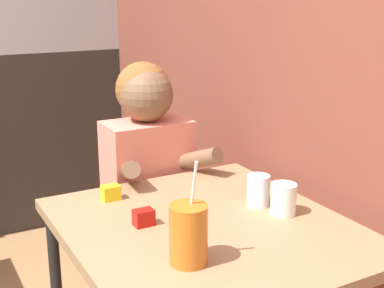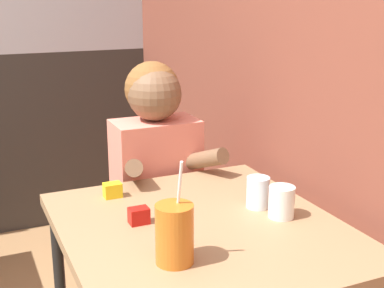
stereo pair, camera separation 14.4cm
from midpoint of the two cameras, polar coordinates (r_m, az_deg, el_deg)
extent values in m
cube|color=brown|center=(2.44, 0.82, 13.62)|extent=(0.06, 4.24, 2.70)
cube|color=#93704C|center=(1.65, -0.95, -9.20)|extent=(0.82, 0.92, 0.04)
cylinder|color=black|center=(2.31, 2.38, -12.05)|extent=(0.04, 0.04, 0.73)
cube|color=#EA7F6B|center=(2.40, -6.23, -14.82)|extent=(0.31, 0.20, 0.45)
cube|color=#EA7F6B|center=(2.19, -6.60, -4.01)|extent=(0.34, 0.20, 0.50)
sphere|color=brown|center=(2.12, -7.20, 5.78)|extent=(0.22, 0.22, 0.22)
sphere|color=brown|center=(2.10, -6.91, 5.24)|extent=(0.21, 0.21, 0.21)
cylinder|color=brown|center=(1.99, -8.78, -2.85)|extent=(0.14, 0.27, 0.15)
cylinder|color=brown|center=(2.09, -1.78, -1.71)|extent=(0.14, 0.27, 0.15)
cylinder|color=#C6661E|center=(1.39, -3.38, -9.66)|extent=(0.10, 0.10, 0.16)
cylinder|color=white|center=(1.35, -2.89, -4.54)|extent=(0.01, 0.04, 0.14)
cylinder|color=silver|center=(1.77, 4.76, -4.97)|extent=(0.08, 0.08, 0.10)
cylinder|color=silver|center=(1.71, 7.35, -5.88)|extent=(0.08, 0.08, 0.10)
cube|color=#B7140F|center=(1.64, -7.72, -7.82)|extent=(0.06, 0.04, 0.05)
cube|color=yellow|center=(1.85, -10.88, -5.15)|extent=(0.06, 0.04, 0.05)
camera|label=1|loc=(0.07, -92.37, -0.68)|focal=50.00mm
camera|label=2|loc=(0.07, 87.63, 0.68)|focal=50.00mm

